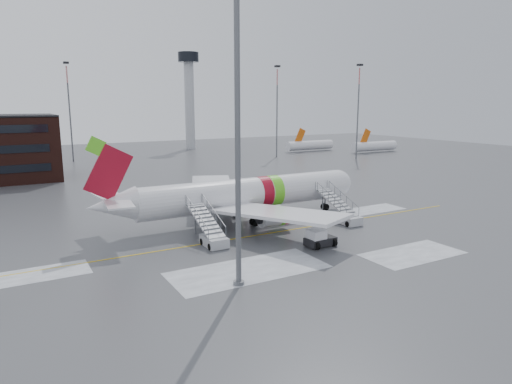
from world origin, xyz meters
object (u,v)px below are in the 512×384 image
pushback_tug (319,239)px  airstair_fwd (344,214)px  airstair_aft (211,234)px  airliner (241,195)px  light_mast_near (237,105)px

pushback_tug → airstair_fwd: bearing=35.8°
airstair_aft → pushback_tug: airstair_aft is taller
airstair_fwd → pushback_tug: size_ratio=2.38×
airliner → pushback_tug: airliner is taller
pushback_tug → light_mast_near: light_mast_near is taller
pushback_tug → airstair_aft: bearing=146.9°
pushback_tug → light_mast_near: 18.50m
airstair_aft → light_mast_near: 17.29m
airliner → airstair_aft: size_ratio=4.55×
airliner → airstair_fwd: size_ratio=4.55×
airliner → airstair_fwd: (10.76, -6.54, -2.35)m
airstair_fwd → airstair_aft: (-17.73, 0.00, 0.00)m
airstair_aft → light_mast_near: bearing=-102.6°
airliner → pushback_tug: 13.09m
airstair_fwd → light_mast_near: light_mast_near is taller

